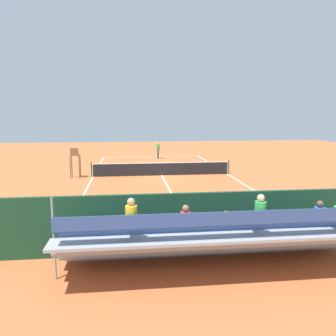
{
  "coord_description": "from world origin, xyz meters",
  "views": [
    {
      "loc": [
        2.43,
        24.64,
        4.58
      ],
      "look_at": [
        0.0,
        4.0,
        1.2
      ],
      "focal_mm": 36.28,
      "sensor_mm": 36.0,
      "label": 1
    }
  ],
  "objects_px": {
    "tennis_ball_near": "(180,162)",
    "tennis_ball_far": "(136,160)",
    "courtside_bench": "(252,225)",
    "equipment_bag": "(207,238)",
    "tennis_racket": "(151,158)",
    "tennis_net": "(162,169)",
    "bleacher_stand": "(218,238)",
    "umpire_chair": "(75,160)",
    "tennis_player": "(158,148)"
  },
  "relations": [
    {
      "from": "tennis_net",
      "to": "equipment_bag",
      "type": "distance_m",
      "value": 13.41
    },
    {
      "from": "tennis_ball_near",
      "to": "tennis_ball_far",
      "type": "relative_size",
      "value": 1.0
    },
    {
      "from": "courtside_bench",
      "to": "tennis_racket",
      "type": "relative_size",
      "value": 3.1
    },
    {
      "from": "bleacher_stand",
      "to": "umpire_chair",
      "type": "bearing_deg",
      "value": -67.31
    },
    {
      "from": "tennis_ball_near",
      "to": "courtside_bench",
      "type": "bearing_deg",
      "value": 88.64
    },
    {
      "from": "tennis_player",
      "to": "tennis_ball_near",
      "type": "bearing_deg",
      "value": 123.02
    },
    {
      "from": "umpire_chair",
      "to": "tennis_ball_far",
      "type": "xyz_separation_m",
      "value": [
        -4.48,
        -8.82,
        -1.28
      ]
    },
    {
      "from": "courtside_bench",
      "to": "tennis_ball_far",
      "type": "xyz_separation_m",
      "value": [
        3.69,
        -21.88,
        -0.53
      ]
    },
    {
      "from": "courtside_bench",
      "to": "tennis_racket",
      "type": "bearing_deg",
      "value": -84.59
    },
    {
      "from": "bleacher_stand",
      "to": "tennis_racket",
      "type": "distance_m",
      "value": 24.98
    },
    {
      "from": "equipment_bag",
      "to": "tennis_ball_far",
      "type": "xyz_separation_m",
      "value": [
        1.99,
        -22.01,
        -0.15
      ]
    },
    {
      "from": "equipment_bag",
      "to": "tennis_racket",
      "type": "xyz_separation_m",
      "value": [
        0.47,
        -22.98,
        -0.16
      ]
    },
    {
      "from": "umpire_chair",
      "to": "tennis_player",
      "type": "distance_m",
      "value": 11.91
    },
    {
      "from": "bleacher_stand",
      "to": "tennis_ball_far",
      "type": "bearing_deg",
      "value": -85.56
    },
    {
      "from": "tennis_ball_far",
      "to": "tennis_ball_near",
      "type": "bearing_deg",
      "value": 155.45
    },
    {
      "from": "tennis_net",
      "to": "bleacher_stand",
      "type": "distance_m",
      "value": 15.39
    },
    {
      "from": "tennis_ball_near",
      "to": "tennis_player",
      "type": "bearing_deg",
      "value": -56.98
    },
    {
      "from": "bleacher_stand",
      "to": "tennis_racket",
      "type": "xyz_separation_m",
      "value": [
        0.34,
        -24.96,
        -0.94
      ]
    },
    {
      "from": "umpire_chair",
      "to": "tennis_player",
      "type": "bearing_deg",
      "value": -124.66
    },
    {
      "from": "tennis_racket",
      "to": "umpire_chair",
      "type": "bearing_deg",
      "value": 58.46
    },
    {
      "from": "tennis_ball_near",
      "to": "tennis_ball_far",
      "type": "height_order",
      "value": "same"
    },
    {
      "from": "equipment_bag",
      "to": "tennis_player",
      "type": "bearing_deg",
      "value": -90.75
    },
    {
      "from": "umpire_chair",
      "to": "tennis_ball_near",
      "type": "xyz_separation_m",
      "value": [
        -8.64,
        -6.92,
        -1.28
      ]
    },
    {
      "from": "tennis_ball_far",
      "to": "equipment_bag",
      "type": "bearing_deg",
      "value": 95.16
    },
    {
      "from": "tennis_racket",
      "to": "bleacher_stand",
      "type": "bearing_deg",
      "value": 90.78
    },
    {
      "from": "courtside_bench",
      "to": "tennis_ball_near",
      "type": "relative_size",
      "value": 27.27
    },
    {
      "from": "bleacher_stand",
      "to": "tennis_racket",
      "type": "relative_size",
      "value": 15.59
    },
    {
      "from": "tennis_racket",
      "to": "tennis_ball_near",
      "type": "height_order",
      "value": "tennis_ball_near"
    },
    {
      "from": "umpire_chair",
      "to": "tennis_ball_far",
      "type": "relative_size",
      "value": 32.42
    },
    {
      "from": "tennis_ball_far",
      "to": "tennis_racket",
      "type": "bearing_deg",
      "value": -147.62
    },
    {
      "from": "tennis_net",
      "to": "tennis_ball_far",
      "type": "xyz_separation_m",
      "value": [
        1.72,
        -8.61,
        -0.47
      ]
    },
    {
      "from": "tennis_racket",
      "to": "courtside_bench",
      "type": "bearing_deg",
      "value": 95.41
    },
    {
      "from": "tennis_net",
      "to": "bleacher_stand",
      "type": "xyz_separation_m",
      "value": [
        -0.15,
        15.39,
        0.46
      ]
    },
    {
      "from": "courtside_bench",
      "to": "tennis_racket",
      "type": "height_order",
      "value": "courtside_bench"
    },
    {
      "from": "tennis_player",
      "to": "tennis_ball_near",
      "type": "height_order",
      "value": "tennis_player"
    },
    {
      "from": "tennis_net",
      "to": "umpire_chair",
      "type": "height_order",
      "value": "umpire_chair"
    },
    {
      "from": "umpire_chair",
      "to": "equipment_bag",
      "type": "bearing_deg",
      "value": 116.13
    },
    {
      "from": "tennis_net",
      "to": "tennis_player",
      "type": "distance_m",
      "value": 9.62
    },
    {
      "from": "equipment_bag",
      "to": "tennis_racket",
      "type": "relative_size",
      "value": 1.55
    },
    {
      "from": "equipment_bag",
      "to": "tennis_player",
      "type": "relative_size",
      "value": 0.47
    },
    {
      "from": "tennis_net",
      "to": "equipment_bag",
      "type": "height_order",
      "value": "tennis_net"
    },
    {
      "from": "tennis_player",
      "to": "tennis_racket",
      "type": "distance_m",
      "value": 1.26
    },
    {
      "from": "equipment_bag",
      "to": "tennis_racket",
      "type": "height_order",
      "value": "equipment_bag"
    },
    {
      "from": "courtside_bench",
      "to": "tennis_racket",
      "type": "distance_m",
      "value": 22.96
    },
    {
      "from": "tennis_net",
      "to": "tennis_ball_near",
      "type": "distance_m",
      "value": 7.16
    },
    {
      "from": "tennis_racket",
      "to": "tennis_ball_far",
      "type": "bearing_deg",
      "value": 32.38
    },
    {
      "from": "tennis_ball_near",
      "to": "tennis_ball_far",
      "type": "distance_m",
      "value": 4.57
    },
    {
      "from": "bleacher_stand",
      "to": "courtside_bench",
      "type": "distance_m",
      "value": 2.82
    },
    {
      "from": "tennis_net",
      "to": "tennis_racket",
      "type": "relative_size",
      "value": 17.72
    },
    {
      "from": "tennis_net",
      "to": "bleacher_stand",
      "type": "bearing_deg",
      "value": 90.54
    }
  ]
}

